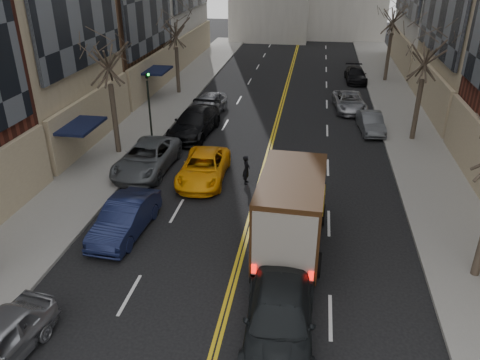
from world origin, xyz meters
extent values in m
cube|color=slate|center=(-9.00, 27.00, 0.07)|extent=(4.00, 66.00, 0.15)
cube|color=slate|center=(9.00, 27.00, 0.07)|extent=(4.00, 66.00, 0.15)
cube|color=black|center=(-10.00, 18.00, 2.40)|extent=(2.00, 3.00, 0.15)
cube|color=black|center=(-10.90, 18.00, 1.35)|extent=(0.20, 3.00, 2.50)
cube|color=black|center=(-10.00, 31.00, 2.40)|extent=(2.00, 3.00, 0.15)
cube|color=black|center=(-10.90, 31.00, 1.35)|extent=(0.20, 3.00, 2.50)
cylinder|color=#382D23|center=(-8.80, 20.00, 2.17)|extent=(0.30, 0.30, 4.05)
cylinder|color=#382D23|center=(-8.80, 33.00, 1.99)|extent=(0.30, 0.30, 3.69)
cylinder|color=#382D23|center=(8.80, 25.00, 2.04)|extent=(0.30, 0.30, 3.78)
cylinder|color=#382D23|center=(8.80, 40.00, 2.22)|extent=(0.30, 0.30, 4.14)
cylinder|color=black|center=(-7.40, 22.00, 2.05)|extent=(0.12, 0.12, 3.80)
imported|color=black|center=(-7.40, 22.00, 4.40)|extent=(0.15, 0.18, 0.90)
sphere|color=#0CE526|center=(-7.25, 21.90, 4.35)|extent=(0.14, 0.14, 0.14)
cube|color=black|center=(1.90, 11.89, 0.54)|extent=(2.40, 6.39, 0.30)
cube|color=black|center=(1.99, 14.21, 1.53)|extent=(2.38, 1.76, 2.07)
cube|color=black|center=(1.88, 11.35, 1.97)|extent=(2.55, 4.92, 2.96)
cube|color=black|center=(1.79, 8.86, 0.54)|extent=(2.27, 0.26, 0.30)
cube|color=red|center=(0.80, 8.88, 0.99)|extent=(0.18, 0.07, 0.35)
cube|color=red|center=(2.78, 8.80, 0.99)|extent=(0.18, 0.07, 0.35)
cube|color=gold|center=(0.68, 11.45, 2.56)|extent=(0.07, 0.89, 0.89)
cube|color=gold|center=(3.09, 11.36, 2.56)|extent=(0.07, 0.89, 0.89)
cylinder|color=black|center=(0.82, 14.01, 0.47)|extent=(0.31, 0.96, 0.95)
cylinder|color=black|center=(3.14, 13.92, 0.47)|extent=(0.31, 0.96, 0.95)
cylinder|color=black|center=(0.68, 10.26, 0.47)|extent=(0.31, 0.96, 0.95)
cylinder|color=black|center=(3.00, 10.17, 0.47)|extent=(0.31, 0.96, 0.95)
imported|color=black|center=(1.87, 6.86, 0.77)|extent=(2.35, 5.41, 1.55)
cube|color=black|center=(1.87, 7.64, 1.41)|extent=(0.13, 0.04, 0.09)
cube|color=blue|center=(1.87, 7.61, 1.41)|extent=(0.10, 0.01, 0.06)
imported|color=#FCA40A|center=(-3.00, 17.39, 0.69)|extent=(2.47, 5.04, 1.38)
imported|color=black|center=(-0.72, 17.33, 0.78)|extent=(0.38, 0.57, 1.55)
imported|color=#111735|center=(-5.10, 11.81, 0.74)|extent=(1.84, 4.60, 1.49)
imported|color=#52565B|center=(-6.30, 17.99, 0.76)|extent=(2.70, 5.56, 1.52)
imported|color=black|center=(-5.10, 23.85, 0.82)|extent=(2.80, 5.83, 1.64)
imported|color=#96979D|center=(-5.10, 27.96, 0.78)|extent=(2.40, 4.80, 1.57)
imported|color=#45484C|center=(6.30, 26.22, 0.64)|extent=(1.73, 4.00, 1.28)
imported|color=#96989D|center=(5.11, 30.74, 0.66)|extent=(2.67, 4.96, 1.32)
imported|color=black|center=(6.09, 39.45, 0.64)|extent=(1.99, 4.48, 1.28)
camera|label=1|loc=(2.43, -4.21, 10.97)|focal=35.00mm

